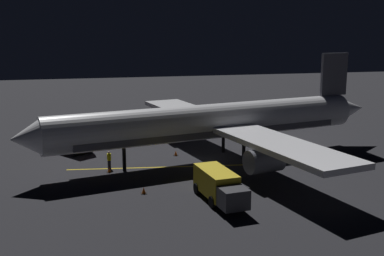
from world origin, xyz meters
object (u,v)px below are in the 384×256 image
traffic_cone_near_left (176,153)px  traffic_cone_near_right (144,191)px  catering_truck (219,186)px  traffic_cone_under_wing (94,148)px  traffic_cone_far (109,170)px  ground_crew_worker (109,160)px  baggage_truck (71,141)px  airliner (216,123)px

traffic_cone_near_left → traffic_cone_near_right: bearing=155.9°
catering_truck → traffic_cone_under_wing: (19.09, 8.97, -1.02)m
catering_truck → traffic_cone_far: bearing=38.4°
traffic_cone_under_wing → catering_truck: bearing=-154.8°
ground_crew_worker → traffic_cone_near_left: bearing=-65.8°
traffic_cone_near_right → ground_crew_worker: bearing=15.8°
traffic_cone_near_left → baggage_truck: bearing=67.4°
baggage_truck → ground_crew_worker: size_ratio=3.57×
airliner → traffic_cone_near_left: 5.80m
baggage_truck → ground_crew_worker: baggage_truck is taller
catering_truck → traffic_cone_far: size_ratio=12.33×
catering_truck → traffic_cone_under_wing: size_ratio=12.33×
airliner → ground_crew_worker: airliner is taller
traffic_cone_under_wing → traffic_cone_near_left: bearing=-118.3°
airliner → traffic_cone_far: airliner is taller
traffic_cone_under_wing → traffic_cone_far: size_ratio=1.00×
traffic_cone_under_wing → traffic_cone_far: 9.18m
baggage_truck → traffic_cone_near_left: size_ratio=11.31×
baggage_truck → traffic_cone_far: (-9.13, -3.58, -0.92)m
traffic_cone_near_right → baggage_truck: bearing=20.5°
traffic_cone_far → traffic_cone_near_right: bearing=-160.7°
baggage_truck → traffic_cone_near_left: bearing=-112.6°
traffic_cone_near_right → traffic_cone_under_wing: size_ratio=1.00×
airliner → traffic_cone_near_right: size_ratio=72.89×
traffic_cone_near_left → ground_crew_worker: bearing=114.2°
ground_crew_worker → traffic_cone_near_right: bearing=-164.2°
baggage_truck → catering_truck: 22.28m
traffic_cone_near_right → airliner: bearing=-45.0°
catering_truck → traffic_cone_near_right: bearing=59.8°
airliner → catering_truck: size_ratio=5.91×
airliner → traffic_cone_under_wing: bearing=60.4°
airliner → baggage_truck: 16.61m
catering_truck → traffic_cone_near_left: 14.56m
airliner → traffic_cone_far: bearing=100.7°
traffic_cone_under_wing → traffic_cone_far: (-9.12, -1.07, 0.00)m
baggage_truck → traffic_cone_near_left: 11.96m
ground_crew_worker → traffic_cone_near_right: (-8.01, -2.27, -0.64)m
catering_truck → traffic_cone_near_left: (14.52, 0.47, -1.02)m
traffic_cone_near_right → traffic_cone_far: (6.75, 2.37, 0.00)m
ground_crew_worker → traffic_cone_near_left: (3.29, -7.33, -0.64)m
ground_crew_worker → traffic_cone_far: ground_crew_worker is taller
traffic_cone_near_right → traffic_cone_far: bearing=19.3°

